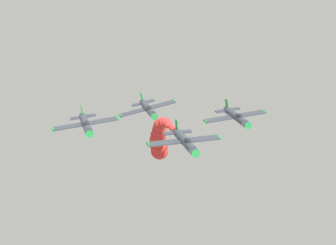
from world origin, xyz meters
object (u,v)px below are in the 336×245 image
(airplane_left_inner, at_px, (236,116))
(airplane_left_outer, at_px, (148,108))
(airplane_right_inner, at_px, (86,124))
(airplane_lead, at_px, (185,141))

(airplane_left_inner, relative_size, airplane_left_outer, 1.00)
(airplane_right_inner, xyz_separation_m, airplane_left_outer, (-10.99, -10.99, -0.81))
(airplane_left_inner, height_order, airplane_left_outer, airplane_left_inner)
(airplane_lead, xyz_separation_m, airplane_left_inner, (-10.83, -12.24, -0.28))
(airplane_right_inner, bearing_deg, airplane_left_inner, -179.71)
(airplane_right_inner, height_order, airplane_left_outer, airplane_right_inner)
(airplane_lead, distance_m, airplane_left_inner, 16.35)
(airplane_lead, distance_m, airplane_right_inner, 16.65)
(airplane_left_inner, distance_m, airplane_left_outer, 15.67)
(airplane_lead, bearing_deg, airplane_right_inner, -46.72)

